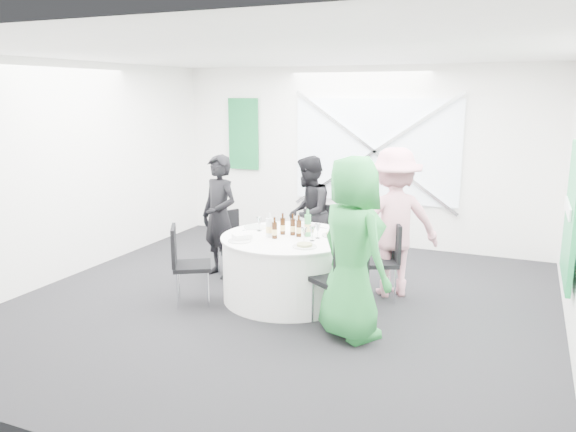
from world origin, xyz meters
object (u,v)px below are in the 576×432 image
at_px(chair_back_left, 232,238).
at_px(green_water_bottle, 308,226).
at_px(banquet_table, 288,267).
at_px(person_woman_pink, 393,223).
at_px(chair_back, 323,233).
at_px(person_man_back, 308,213).
at_px(chair_front_right, 344,273).
at_px(person_man_back_left, 219,216).
at_px(chair_back_right, 386,255).
at_px(clear_water_bottle, 269,228).
at_px(chair_front_left, 185,259).
at_px(person_woman_green, 352,248).

xyz_separation_m(chair_back_left, green_water_bottle, (1.25, -0.45, 0.39)).
relative_size(banquet_table, chair_back_left, 1.82).
xyz_separation_m(chair_back_left, person_woman_pink, (2.13, 0.09, 0.39)).
relative_size(chair_back, person_man_back, 0.57).
bearing_deg(chair_back, chair_front_right, -64.61).
xyz_separation_m(chair_back, person_man_back, (-0.20, -0.04, 0.26)).
distance_m(person_man_back_left, green_water_bottle, 1.41).
distance_m(chair_back_right, person_man_back, 1.50).
xyz_separation_m(banquet_table, person_woman_pink, (1.09, 0.63, 0.51)).
bearing_deg(chair_back_left, clear_water_bottle, -99.71).
height_order(banquet_table, person_man_back, person_man_back).
bearing_deg(chair_front_left, green_water_bottle, -91.29).
xyz_separation_m(chair_back, person_woman_pink, (1.09, -0.60, 0.37)).
height_order(chair_back_right, person_man_back, person_man_back).
height_order(person_man_back_left, person_woman_pink, person_woman_pink).
distance_m(person_woman_green, clear_water_bottle, 1.33).
bearing_deg(person_woman_green, green_water_bottle, -10.07).
bearing_deg(chair_back_left, chair_front_right, -92.83).
distance_m(chair_front_left, green_water_bottle, 1.46).
xyz_separation_m(banquet_table, chair_front_left, (-1.02, -0.62, 0.16)).
bearing_deg(person_woman_pink, person_woman_green, 55.60).
relative_size(chair_front_right, person_woman_green, 0.55).
bearing_deg(chair_front_left, chair_back, -60.06).
relative_size(person_man_back, person_woman_green, 0.86).
xyz_separation_m(chair_back, clear_water_bottle, (-0.18, -1.33, 0.35)).
bearing_deg(chair_front_right, green_water_bottle, -101.91).
xyz_separation_m(banquet_table, person_woman_green, (0.99, -0.72, 0.53)).
relative_size(chair_front_right, chair_front_left, 1.09).
distance_m(person_woman_pink, clear_water_bottle, 1.47).
bearing_deg(person_woman_green, person_man_back_left, 7.92).
xyz_separation_m(banquet_table, chair_front_right, (0.86, -0.57, 0.21)).
distance_m(person_man_back, person_woman_green, 2.26).
height_order(person_man_back_left, green_water_bottle, person_man_back_left).
bearing_deg(chair_front_left, person_woman_pink, -90.63).
relative_size(banquet_table, person_man_back_left, 0.97).
distance_m(banquet_table, person_woman_pink, 1.36).
bearing_deg(chair_back_left, person_woman_green, -94.41).
distance_m(chair_back, chair_front_right, 2.00).
relative_size(banquet_table, person_man_back, 1.00).
bearing_deg(person_woman_green, person_man_back, -21.87).
bearing_deg(clear_water_bottle, chair_back_right, 23.61).
height_order(chair_back_left, person_woman_green, person_woman_green).
xyz_separation_m(chair_back, green_water_bottle, (0.22, -1.14, 0.37)).
bearing_deg(green_water_bottle, person_woman_pink, 31.67).
xyz_separation_m(chair_front_right, person_man_back_left, (-2.02, 1.00, 0.21)).
height_order(person_man_back, green_water_bottle, person_man_back).
distance_m(chair_back_right, person_man_back_left, 2.24).
xyz_separation_m(chair_back, chair_back_right, (1.07, -0.79, 0.02)).
distance_m(person_man_back_left, person_woman_green, 2.44).
bearing_deg(person_woman_green, chair_front_left, 33.28).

